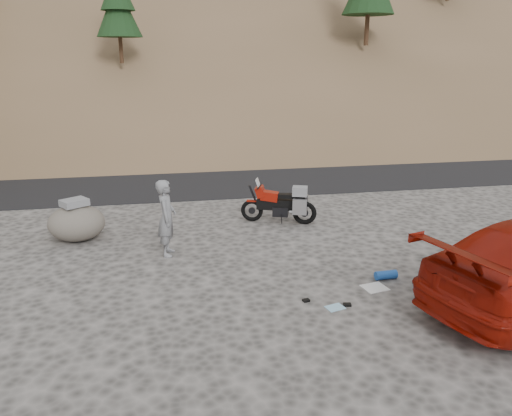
% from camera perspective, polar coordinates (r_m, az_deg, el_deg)
% --- Properties ---
extents(ground, '(140.00, 140.00, 0.00)m').
position_cam_1_polar(ground, '(11.25, 2.52, -6.42)').
color(ground, '#3C3A37').
rests_on(ground, ground).
extents(road, '(120.00, 7.00, 0.05)m').
position_cam_1_polar(road, '(19.72, -3.43, 3.77)').
color(road, black).
rests_on(road, ground).
extents(motorcycle, '(2.04, 1.02, 1.27)m').
position_cam_1_polar(motorcycle, '(13.85, 2.98, 0.44)').
color(motorcycle, black).
rests_on(motorcycle, ground).
extents(man, '(0.52, 0.71, 1.80)m').
position_cam_1_polar(man, '(11.98, -9.95, -5.20)').
color(man, gray).
rests_on(man, ground).
extents(boulder, '(1.74, 1.63, 1.08)m').
position_cam_1_polar(boulder, '(13.31, -19.83, -1.55)').
color(boulder, '#524E46').
rests_on(boulder, ground).
extents(gear_white_cloth, '(0.53, 0.49, 0.02)m').
position_cam_1_polar(gear_white_cloth, '(10.41, 13.41, -8.85)').
color(gear_white_cloth, white).
rests_on(gear_white_cloth, ground).
extents(gear_blue_mat, '(0.47, 0.20, 0.18)m').
position_cam_1_polar(gear_blue_mat, '(10.83, 14.63, -7.42)').
color(gear_blue_mat, '#1B4DA5').
rests_on(gear_blue_mat, ground).
extents(gear_bottle, '(0.09, 0.09, 0.22)m').
position_cam_1_polar(gear_bottle, '(11.23, 18.56, -6.77)').
color(gear_bottle, '#1B4DA5').
rests_on(gear_bottle, ground).
extents(gear_funnel, '(0.17, 0.17, 0.18)m').
position_cam_1_polar(gear_funnel, '(10.91, 22.22, -8.02)').
color(gear_funnel, '#B90C15').
rests_on(gear_funnel, ground).
extents(gear_glove_a, '(0.15, 0.12, 0.04)m').
position_cam_1_polar(gear_glove_a, '(9.62, 10.39, -10.81)').
color(gear_glove_a, black).
rests_on(gear_glove_a, ground).
extents(gear_glove_b, '(0.15, 0.12, 0.04)m').
position_cam_1_polar(gear_glove_b, '(9.67, 5.75, -10.46)').
color(gear_glove_b, black).
rests_on(gear_glove_b, ground).
extents(gear_blue_cloth, '(0.38, 0.32, 0.01)m').
position_cam_1_polar(gear_blue_cloth, '(9.51, 9.02, -11.17)').
color(gear_blue_cloth, '#90C2DF').
rests_on(gear_blue_cloth, ground).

